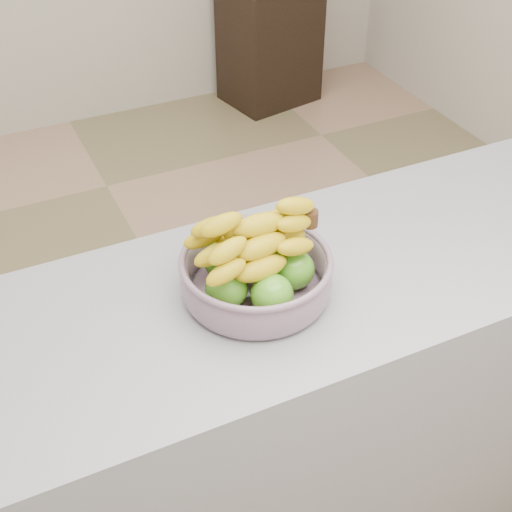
{
  "coord_description": "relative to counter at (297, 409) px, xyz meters",
  "views": [
    {
      "loc": [
        -0.62,
        -1.82,
        1.92
      ],
      "look_at": [
        -0.12,
        -0.76,
        1.0
      ],
      "focal_mm": 50.0,
      "sensor_mm": 36.0,
      "label": 1
    }
  ],
  "objects": [
    {
      "name": "ground",
      "position": [
        0.0,
        0.76,
        -0.45
      ],
      "size": [
        4.0,
        4.0,
        0.0
      ],
      "primitive_type": "plane",
      "color": "tan",
      "rests_on": "ground"
    },
    {
      "name": "counter",
      "position": [
        0.0,
        0.0,
        0.0
      ],
      "size": [
        2.0,
        0.6,
        0.9
      ],
      "primitive_type": "cube",
      "color": "#9E9FA7",
      "rests_on": "ground"
    },
    {
      "name": "cabinet",
      "position": [
        1.18,
        2.54,
        -0.0
      ],
      "size": [
        0.56,
        0.48,
        0.89
      ],
      "primitive_type": "cube",
      "rotation": [
        0.0,
        0.0,
        0.19
      ],
      "color": "black",
      "rests_on": "ground"
    },
    {
      "name": "fruit_bowl",
      "position": [
        -0.12,
        0.0,
        0.51
      ],
      "size": [
        0.33,
        0.33,
        0.2
      ],
      "rotation": [
        0.0,
        0.0,
        -0.03
      ],
      "color": "#9299AF",
      "rests_on": "counter"
    }
  ]
}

